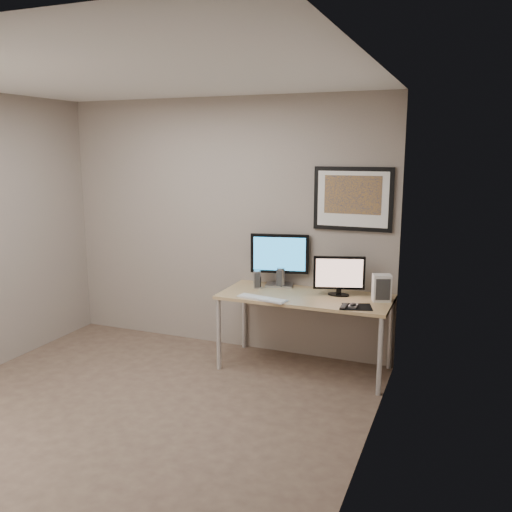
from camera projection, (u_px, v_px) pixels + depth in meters
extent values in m
plane|color=brown|center=(137.00, 412.00, 4.37)|extent=(3.60, 3.60, 0.00)
plane|color=white|center=(121.00, 75.00, 3.86)|extent=(3.60, 3.60, 0.00)
plane|color=gray|center=(224.00, 225.00, 5.66)|extent=(3.60, 0.00, 3.60)
plane|color=gray|center=(367.00, 274.00, 3.46)|extent=(0.00, 3.40, 3.40)
cube|color=#A2844E|center=(305.00, 297.00, 5.09)|extent=(1.60, 0.70, 0.03)
cylinder|color=silver|center=(219.00, 334.00, 5.16)|extent=(0.04, 0.04, 0.70)
cylinder|color=silver|center=(244.00, 316.00, 5.72)|extent=(0.04, 0.04, 0.70)
cylinder|color=silver|center=(380.00, 356.00, 4.60)|extent=(0.04, 0.04, 0.70)
cylinder|color=silver|center=(390.00, 334.00, 5.17)|extent=(0.04, 0.04, 0.70)
cube|color=black|center=(353.00, 199.00, 5.09)|extent=(0.75, 0.03, 0.60)
cube|color=white|center=(353.00, 199.00, 5.08)|extent=(0.67, 0.00, 0.52)
cube|color=orange|center=(353.00, 195.00, 5.07)|extent=(0.54, 0.00, 0.36)
cube|color=#A9A9AE|center=(279.00, 285.00, 5.44)|extent=(0.30, 0.24, 0.02)
cube|color=#A9A9AE|center=(279.00, 278.00, 5.42)|extent=(0.06, 0.05, 0.11)
cube|color=black|center=(280.00, 254.00, 5.37)|extent=(0.57, 0.16, 0.39)
cube|color=#1C6CA0|center=(279.00, 254.00, 5.36)|extent=(0.51, 0.12, 0.33)
cube|color=black|center=(338.00, 295.00, 5.08)|extent=(0.23, 0.17, 0.02)
cube|color=black|center=(339.00, 291.00, 5.08)|extent=(0.05, 0.05, 0.05)
cube|color=black|center=(339.00, 273.00, 5.04)|extent=(0.47, 0.17, 0.31)
cube|color=tan|center=(339.00, 273.00, 5.03)|extent=(0.41, 0.13, 0.27)
cylinder|color=#A9A9AE|center=(257.00, 280.00, 5.33)|extent=(0.09, 0.09, 0.18)
cylinder|color=#A9A9AE|center=(281.00, 278.00, 5.37)|extent=(0.08, 0.08, 0.20)
cube|color=black|center=(259.00, 283.00, 5.34)|extent=(0.06, 0.06, 0.12)
cube|color=silver|center=(262.00, 298.00, 4.96)|extent=(0.50, 0.22, 0.02)
cube|color=black|center=(357.00, 307.00, 4.71)|extent=(0.30, 0.29, 0.00)
ellipsoid|color=black|center=(353.00, 305.00, 4.70)|extent=(0.06, 0.11, 0.04)
cube|color=black|center=(344.00, 306.00, 4.70)|extent=(0.05, 0.17, 0.02)
cube|color=white|center=(382.00, 288.00, 4.88)|extent=(0.19, 0.17, 0.25)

